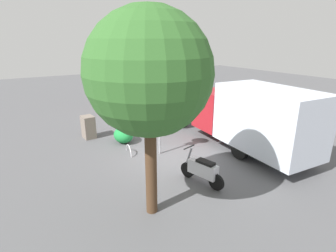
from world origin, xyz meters
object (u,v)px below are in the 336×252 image
at_px(street_tree, 149,74).
at_px(utility_cabinet, 88,127).
at_px(box_truck_near, 251,115).
at_px(motorcycle, 202,170).
at_px(stop_sign, 159,110).
at_px(bike_rack_hoop, 129,154).
at_px(box_truck_far, 153,88).

distance_m(street_tree, utility_cabinet, 7.76).
distance_m(box_truck_near, utility_cabinet, 7.82).
xyz_separation_m(motorcycle, stop_sign, (2.94, 0.03, 1.44)).
height_order(street_tree, utility_cabinet, street_tree).
bearing_deg(motorcycle, bike_rack_hoop, 3.93).
bearing_deg(street_tree, utility_cabinet, -0.90).
height_order(box_truck_near, street_tree, street_tree).
height_order(box_truck_far, utility_cabinet, box_truck_far).
distance_m(stop_sign, utility_cabinet, 4.36).
xyz_separation_m(box_truck_near, box_truck_far, (8.22, 0.40, -0.02)).
relative_size(box_truck_far, utility_cabinet, 6.79).
xyz_separation_m(stop_sign, utility_cabinet, (3.58, 2.07, -1.39)).
bearing_deg(stop_sign, box_truck_near, -115.15).
height_order(box_truck_far, street_tree, street_tree).
relative_size(street_tree, utility_cabinet, 4.93).
bearing_deg(box_truck_near, street_tree, 110.29).
relative_size(box_truck_near, street_tree, 1.40).
height_order(motorcycle, bike_rack_hoop, motorcycle).
relative_size(stop_sign, street_tree, 0.53).
xyz_separation_m(box_truck_far, bike_rack_hoop, (-5.84, 4.36, -1.60)).
bearing_deg(box_truck_far, box_truck_near, -178.93).
relative_size(box_truck_near, stop_sign, 2.65).
height_order(stop_sign, street_tree, street_tree).
bearing_deg(motorcycle, stop_sign, -13.56).
bearing_deg(motorcycle, utility_cabinet, 3.77).
bearing_deg(box_truck_far, street_tree, 149.80).
bearing_deg(box_truck_near, utility_cabinet, 50.98).
bearing_deg(stop_sign, utility_cabinet, 30.10).
distance_m(box_truck_near, street_tree, 6.47).
relative_size(street_tree, bike_rack_hoop, 6.57).
xyz_separation_m(street_tree, bike_rack_hoop, (4.09, -1.03, -3.96)).
relative_size(box_truck_near, box_truck_far, 1.01).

